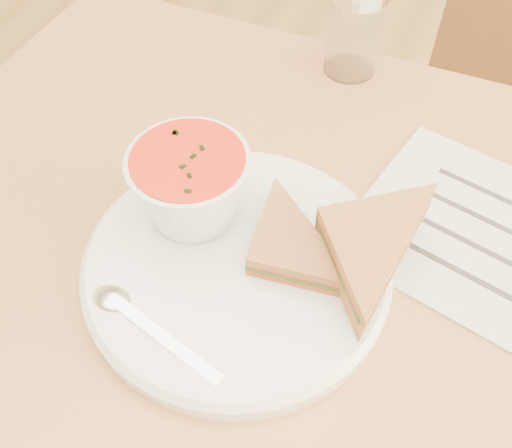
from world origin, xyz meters
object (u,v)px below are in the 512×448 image
at_px(dining_table, 320,436).
at_px(condiment_shaker, 355,26).
at_px(plate, 237,266).
at_px(chair_far, 504,170).
at_px(soup_bowl, 191,189).

xyz_separation_m(dining_table, condiment_shaker, (-0.10, 0.31, 0.43)).
xyz_separation_m(plate, condiment_shaker, (0.01, 0.32, 0.05)).
bearing_deg(chair_far, dining_table, 85.03).
height_order(dining_table, plate, plate).
xyz_separation_m(chair_far, plate, (-0.25, -0.51, 0.27)).
bearing_deg(condiment_shaker, soup_bowl, -102.12).
bearing_deg(plate, soup_bowl, 150.83).
height_order(chair_far, plate, chair_far).
xyz_separation_m(soup_bowl, condiment_shaker, (0.06, 0.29, 0.01)).
xyz_separation_m(dining_table, soup_bowl, (-0.17, 0.02, 0.43)).
height_order(chair_far, soup_bowl, chair_far).
height_order(dining_table, condiment_shaker, condiment_shaker).
distance_m(plate, soup_bowl, 0.08).
relative_size(chair_far, condiment_shaker, 8.34).
xyz_separation_m(dining_table, chair_far, (0.14, 0.50, 0.11)).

